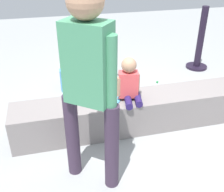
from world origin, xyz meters
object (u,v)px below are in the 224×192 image
(cake_plate, at_px, (110,99))
(cake_box_white, at_px, (44,115))
(water_bottle_near_gift, at_px, (157,89))
(handbag_black_leather, at_px, (118,89))
(water_bottle_far_side, at_px, (98,86))
(gift_bag, at_px, (68,80))
(adult_standing, at_px, (89,76))
(child_seated, at_px, (129,82))
(handbag_brown_canvas, at_px, (104,102))
(party_cup_red, at_px, (111,79))

(cake_plate, distance_m, cake_box_white, 0.94)
(cake_plate, bearing_deg, water_bottle_near_gift, 37.81)
(cake_plate, xyz_separation_m, handbag_black_leather, (0.30, 0.74, -0.29))
(water_bottle_far_side, bearing_deg, water_bottle_near_gift, -19.07)
(gift_bag, bearing_deg, adult_standing, -89.25)
(child_seated, xyz_separation_m, adult_standing, (-0.54, -0.65, 0.42))
(child_seated, xyz_separation_m, water_bottle_far_side, (-0.16, 0.95, -0.50))
(water_bottle_near_gift, xyz_separation_m, handbag_black_leather, (-0.55, 0.09, 0.02))
(adult_standing, distance_m, water_bottle_far_side, 1.89)
(cake_box_white, relative_size, handbag_brown_canvas, 0.84)
(gift_bag, height_order, water_bottle_near_gift, gift_bag)
(gift_bag, bearing_deg, handbag_black_leather, -31.31)
(gift_bag, distance_m, handbag_brown_canvas, 0.81)
(child_seated, bearing_deg, handbag_black_leather, 83.50)
(adult_standing, height_order, cake_box_white, adult_standing)
(child_seated, relative_size, cake_box_white, 1.65)
(cake_plate, distance_m, handbag_black_leather, 0.85)
(cake_plate, relative_size, cake_box_white, 0.77)
(gift_bag, relative_size, handbag_black_leather, 1.05)
(cake_plate, distance_m, water_bottle_far_side, 0.98)
(gift_bag, bearing_deg, water_bottle_near_gift, -21.91)
(handbag_black_leather, bearing_deg, cake_plate, -111.71)
(child_seated, bearing_deg, cake_plate, 173.98)
(adult_standing, relative_size, water_bottle_far_side, 7.14)
(water_bottle_far_side, bearing_deg, child_seated, -80.69)
(cake_box_white, bearing_deg, handbag_brown_canvas, -1.83)
(adult_standing, xyz_separation_m, handbag_brown_canvas, (0.36, 1.10, -0.90))
(cake_plate, xyz_separation_m, party_cup_red, (0.31, 1.23, -0.36))
(cake_plate, xyz_separation_m, cake_box_white, (-0.74, 0.45, -0.37))
(cake_plate, bearing_deg, adult_standing, -116.18)
(water_bottle_near_gift, height_order, water_bottle_far_side, water_bottle_far_side)
(cake_plate, height_order, cake_box_white, cake_plate)
(cake_box_white, relative_size, handbag_black_leather, 0.83)
(adult_standing, xyz_separation_m, cake_box_white, (-0.41, 1.12, -0.98))
(child_seated, xyz_separation_m, cake_plate, (-0.21, 0.02, -0.19))
(cake_box_white, bearing_deg, gift_bag, 61.02)
(water_bottle_near_gift, bearing_deg, cake_plate, -142.19)
(gift_bag, distance_m, cake_box_white, 0.80)
(water_bottle_near_gift, xyz_separation_m, handbag_brown_canvas, (-0.81, -0.23, 0.03))
(party_cup_red, bearing_deg, water_bottle_far_side, -131.28)
(cake_plate, bearing_deg, party_cup_red, 75.63)
(cake_plate, relative_size, handbag_brown_canvas, 0.64)
(water_bottle_near_gift, bearing_deg, child_seated, -133.20)
(adult_standing, bearing_deg, cake_plate, 63.82)
(cake_plate, distance_m, gift_bag, 1.22)
(child_seated, xyz_separation_m, cake_box_white, (-0.94, 0.47, -0.56))
(party_cup_red, bearing_deg, child_seated, -94.85)
(cake_plate, bearing_deg, cake_box_white, 148.70)
(water_bottle_far_side, bearing_deg, adult_standing, -103.46)
(adult_standing, relative_size, cake_plate, 7.60)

